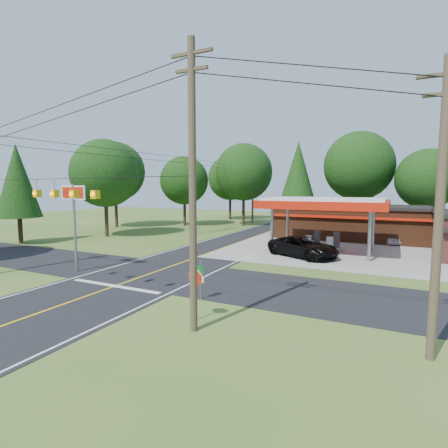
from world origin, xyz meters
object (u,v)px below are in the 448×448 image
at_px(suv_car, 303,247).
at_px(octagonal_stop_sign, 195,282).
at_px(big_stop_sign, 74,208).
at_px(gas_canopy, 324,205).
at_px(sedan_car, 389,237).

distance_m(suv_car, octagonal_stop_sign, 16.06).
bearing_deg(octagonal_stop_sign, big_stop_sign, 161.54).
bearing_deg(gas_canopy, suv_car, -110.09).
bearing_deg(suv_car, sedan_car, -2.91).
height_order(big_stop_sign, octagonal_stop_sign, big_stop_sign).
xyz_separation_m(gas_canopy, suv_car, (-1.10, -3.00, -3.41)).
relative_size(suv_car, octagonal_stop_sign, 2.66).
xyz_separation_m(gas_canopy, big_stop_sign, (-14.00, -15.01, 0.16)).
distance_m(gas_canopy, suv_car, 4.67).
relative_size(sedan_car, big_stop_sign, 0.63).
distance_m(gas_canopy, sedan_car, 10.24).
height_order(gas_canopy, big_stop_sign, big_stop_sign).
bearing_deg(gas_canopy, big_stop_sign, -133.01).
relative_size(gas_canopy, big_stop_sign, 1.75).
xyz_separation_m(gas_canopy, octagonal_stop_sign, (-2.00, -19.01, -2.55)).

